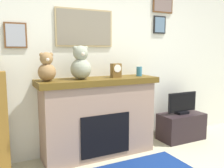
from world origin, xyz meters
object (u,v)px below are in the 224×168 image
object	(u,v)px
television	(182,104)
teddy_bear_tan	(47,68)
fireplace	(99,117)
candle_jar	(139,71)
tv_stand	(181,126)
mantel_clock	(116,70)
teddy_bear_cream	(81,64)

from	to	relation	value
television	teddy_bear_tan	distance (m)	2.25
fireplace	candle_jar	xyz separation A→B (m)	(0.65, -0.02, 0.61)
television	teddy_bear_tan	size ratio (longest dim) A/B	1.57
tv_stand	television	size ratio (longest dim) A/B	1.34
mantel_clock	teddy_bear_cream	world-z (taller)	teddy_bear_cream
teddy_bear_tan	teddy_bear_cream	xyz separation A→B (m)	(0.44, -0.00, 0.04)
mantel_clock	teddy_bear_tan	xyz separation A→B (m)	(-0.95, 0.00, 0.06)
teddy_bear_tan	teddy_bear_cream	world-z (taller)	teddy_bear_cream
teddy_bear_tan	teddy_bear_cream	distance (m)	0.44
candle_jar	teddy_bear_tan	world-z (taller)	teddy_bear_tan
tv_stand	mantel_clock	world-z (taller)	mantel_clock
television	candle_jar	world-z (taller)	candle_jar
fireplace	television	world-z (taller)	fireplace
teddy_bear_cream	candle_jar	bearing A→B (deg)	0.04
tv_stand	candle_jar	distance (m)	1.25
tv_stand	teddy_bear_tan	world-z (taller)	teddy_bear_tan
tv_stand	teddy_bear_cream	size ratio (longest dim) A/B	1.70
television	teddy_bear_tan	bearing A→B (deg)	178.79
fireplace	tv_stand	bearing A→B (deg)	-2.44
fireplace	mantel_clock	world-z (taller)	mantel_clock
teddy_bear_tan	candle_jar	bearing A→B (deg)	0.02
mantel_clock	television	bearing A→B (deg)	-2.12
tv_stand	teddy_bear_tan	distance (m)	2.39
television	teddy_bear_cream	distance (m)	1.85
candle_jar	fireplace	bearing A→B (deg)	178.43
tv_stand	teddy_bear_tan	size ratio (longest dim) A/B	2.10
fireplace	mantel_clock	bearing A→B (deg)	-4.16
fireplace	tv_stand	world-z (taller)	fireplace
teddy_bear_tan	tv_stand	bearing A→B (deg)	-1.17
tv_stand	television	world-z (taller)	television
fireplace	television	distance (m)	1.46
fireplace	mantel_clock	distance (m)	0.69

